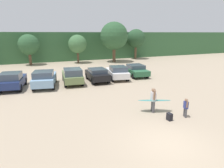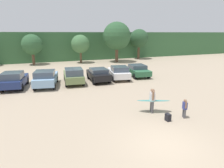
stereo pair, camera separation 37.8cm
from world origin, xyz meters
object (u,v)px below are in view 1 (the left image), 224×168
backpack_dropped (169,117)px  parked_car_white (117,72)px  parked_car_sky_blue (44,78)px  parked_car_black (97,74)px  parked_car_navy (12,80)px  person_adult (153,99)px  person_child (186,107)px  parked_car_olive_green (72,76)px  surfboard_teal (154,100)px  parked_car_forest_green (136,70)px

backpack_dropped → parked_car_white: bearing=81.8°
backpack_dropped → parked_car_sky_blue: bearing=120.0°
backpack_dropped → parked_car_black: bearing=94.4°
parked_car_navy → backpack_dropped: (9.11, -11.24, -0.61)m
person_adult → backpack_dropped: 1.65m
person_child → parked_car_white: bearing=-71.7°
person_child → backpack_dropped: bearing=21.4°
parked_car_white → person_adult: (-1.78, -9.67, 0.12)m
parked_car_olive_green → surfboard_teal: 10.18m
parked_car_olive_green → parked_car_white: size_ratio=1.05×
parked_car_forest_green → person_adult: person_adult is taller
parked_car_forest_green → backpack_dropped: (-4.38, -11.78, -0.51)m
parked_car_navy → parked_car_white: 10.72m
parked_car_white → parked_car_black: bearing=103.0°
parked_car_sky_blue → parked_car_olive_green: 2.76m
backpack_dropped → person_adult: bearing=96.7°
parked_car_olive_green → parked_car_black: size_ratio=1.12×
parked_car_navy → parked_car_forest_green: bearing=-79.3°
person_child → backpack_dropped: (-1.22, -0.03, -0.45)m
surfboard_teal → backpack_dropped: (0.07, -1.51, -0.56)m
parked_car_sky_blue → backpack_dropped: 12.59m
person_child → backpack_dropped: 1.30m
parked_car_black → parked_car_white: bearing=-84.6°
parked_car_white → parked_car_forest_green: parked_car_white is taller
person_child → surfboard_teal: bearing=-28.8°
parked_car_sky_blue → surfboard_teal: (6.22, -9.38, -0.06)m
parked_car_forest_green → person_child: (-3.15, -11.76, -0.06)m
parked_car_forest_green → backpack_dropped: 12.58m
person_adult → surfboard_teal: bearing=-149.9°
person_child → parked_car_sky_blue: bearing=-35.1°
parked_car_olive_green → backpack_dropped: (3.53, -11.09, -0.63)m
parked_car_white → person_child: 11.14m
person_adult → surfboard_teal: person_adult is taller
person_child → surfboard_teal: 1.97m
parked_car_white → backpack_dropped: (-1.61, -11.16, -0.57)m
parked_car_olive_green → person_adult: parked_car_olive_green is taller
parked_car_black → person_child: 11.22m
parked_car_sky_blue → surfboard_teal: parked_car_sky_blue is taller
person_adult → backpack_dropped: (0.18, -1.49, -0.69)m
parked_car_olive_green → parked_car_white: (5.14, 0.07, -0.05)m
parked_car_navy → parked_car_sky_blue: (2.82, -0.34, 0.01)m
parked_car_sky_blue → backpack_dropped: size_ratio=10.37×
parked_car_black → surfboard_teal: 9.58m
parked_car_sky_blue → parked_car_black: 5.44m
parked_car_forest_green → surfboard_teal: bearing=164.6°
parked_car_navy → parked_car_white: size_ratio=0.97×
parked_car_olive_green → surfboard_teal: bearing=-154.3°
parked_car_black → parked_car_sky_blue: bearing=94.7°
parked_car_sky_blue → person_child: parked_car_sky_blue is taller
person_adult → person_child: person_adult is taller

